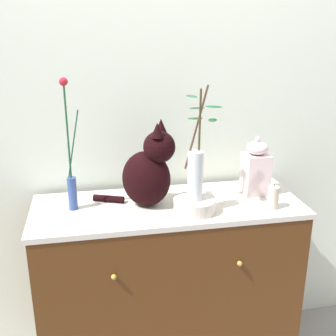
# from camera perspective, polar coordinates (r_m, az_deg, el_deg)

# --- Properties ---
(wall_back) EXTENTS (4.40, 0.08, 2.60)m
(wall_back) POSITION_cam_1_polar(r_m,az_deg,el_deg) (2.17, -1.55, 7.14)
(wall_back) COLOR silver
(wall_back) RESTS_ON ground_plane
(sideboard) EXTENTS (1.27, 0.49, 0.94)m
(sideboard) POSITION_cam_1_polar(r_m,az_deg,el_deg) (2.22, 0.00, -16.02)
(sideboard) COLOR #4C290F
(sideboard) RESTS_ON ground_plane
(cat_sitting) EXTENTS (0.39, 0.25, 0.41)m
(cat_sitting) POSITION_cam_1_polar(r_m,az_deg,el_deg) (1.92, -2.59, -0.40)
(cat_sitting) COLOR black
(cat_sitting) RESTS_ON sideboard
(vase_slim_green) EXTENTS (0.07, 0.04, 0.60)m
(vase_slim_green) POSITION_cam_1_polar(r_m,az_deg,el_deg) (1.92, -13.01, -0.70)
(vase_slim_green) COLOR #334C8F
(vase_slim_green) RESTS_ON sideboard
(bowl_porcelain) EXTENTS (0.19, 0.19, 0.06)m
(bowl_porcelain) POSITION_cam_1_polar(r_m,az_deg,el_deg) (1.91, 3.62, -5.04)
(bowl_porcelain) COLOR silver
(bowl_porcelain) RESTS_ON sideboard
(vase_glass_clear) EXTENTS (0.15, 0.21, 0.51)m
(vase_glass_clear) POSITION_cam_1_polar(r_m,az_deg,el_deg) (1.85, 3.78, -0.20)
(vase_glass_clear) COLOR silver
(vase_glass_clear) RESTS_ON bowl_porcelain
(jar_lidded_porcelain) EXTENTS (0.12, 0.12, 0.29)m
(jar_lidded_porcelain) POSITION_cam_1_polar(r_m,az_deg,el_deg) (2.11, 11.81, -0.07)
(jar_lidded_porcelain) COLOR silver
(jar_lidded_porcelain) RESTS_ON sideboard
(candle_pillar) EXTENTS (0.05, 0.05, 0.12)m
(candle_pillar) POSITION_cam_1_polar(r_m,az_deg,el_deg) (1.99, 14.05, -3.89)
(candle_pillar) COLOR beige
(candle_pillar) RESTS_ON sideboard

